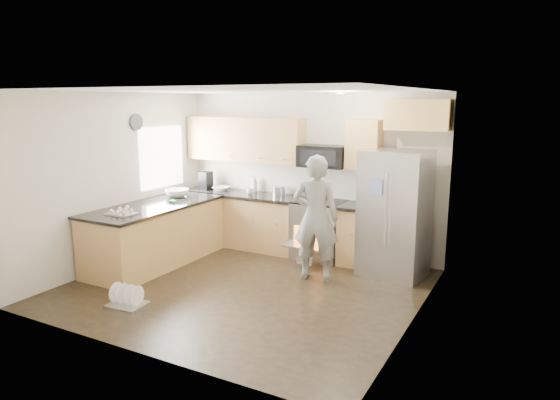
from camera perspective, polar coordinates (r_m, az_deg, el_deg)
The scene contains 8 objects.
ground at distance 6.84m, azimuth -4.13°, elevation -9.95°, with size 4.50×4.50×0.00m, color black.
room_shell at distance 6.46m, azimuth -4.54°, elevation 4.13°, with size 4.54×4.04×2.62m.
back_cabinet_run at distance 8.32m, azimuth -1.20°, elevation 0.82°, with size 4.45×0.64×2.50m.
peninsula at distance 7.91m, azimuth -13.98°, elevation -3.77°, with size 0.96×2.36×1.05m.
stove_range at distance 7.92m, azimuth 4.52°, elevation -1.87°, with size 0.76×0.97×1.79m.
refrigerator at distance 7.24m, azimuth 12.96°, elevation -1.56°, with size 0.96×0.79×1.81m.
person at distance 6.92m, azimuth 4.11°, elevation -2.05°, with size 0.64×0.42×1.76m, color gray.
dish_rack at distance 6.52m, azimuth -17.08°, elevation -10.85°, with size 0.47×0.39×0.28m.
Camera 1 is at (3.44, -5.37, 2.48)m, focal length 32.00 mm.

